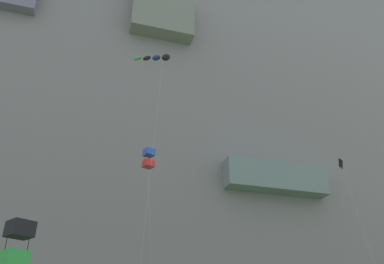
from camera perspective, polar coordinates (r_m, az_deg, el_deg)
name	(u,v)px	position (r m, az deg, el deg)	size (l,w,h in m)	color
cliff_face	(143,122)	(77.06, -7.18, 1.50)	(180.00, 31.15, 82.34)	gray
kite_box_upper_right	(17,244)	(21.21, -24.08, -14.67)	(3.62, 2.45, 8.76)	black
kite_windsock_mid_right	(157,58)	(46.80, -5.09, 10.64)	(4.24, 4.04, 33.42)	black
kite_diamond_low_center	(344,173)	(56.83, 21.23, -5.64)	(0.52, 5.68, 25.72)	black
kite_box_far_left	(149,159)	(40.89, -6.32, -3.86)	(1.87, 2.43, 21.20)	blue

